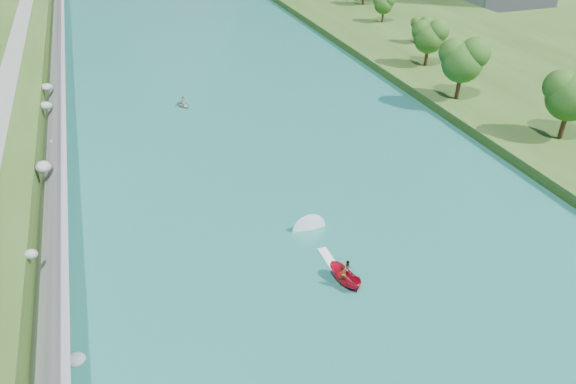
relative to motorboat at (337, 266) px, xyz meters
name	(u,v)px	position (x,y,z in m)	size (l,w,h in m)	color
ground	(372,303)	(1.24, -4.77, -0.75)	(260.00, 260.00, 0.00)	#2D5119
river_water	(294,190)	(1.24, 15.23, -0.70)	(55.00, 240.00, 0.10)	#1B6754
riprap_bank	(52,221)	(-24.61, 14.67, 1.06)	(4.39, 236.00, 4.07)	slate
trees_east	(502,71)	(37.83, 27.58, 5.42)	(19.65, 143.13, 10.84)	#1D4C14
motorboat	(337,266)	(0.00, 0.00, 0.00)	(3.60, 18.87, 2.19)	red
raft	(184,104)	(-6.35, 44.27, -0.29)	(2.81, 3.27, 1.61)	#95999D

